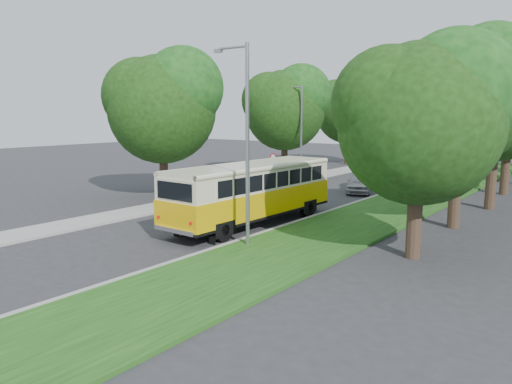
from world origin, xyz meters
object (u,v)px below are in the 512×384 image
Objects in this scene: car_silver at (360,183)px; car_grey at (431,166)px; car_white at (405,175)px; lamppost_near at (246,138)px; car_blue at (412,170)px; lamppost_far at (300,129)px; vintage_bus at (252,194)px.

car_silver is 0.78× the size of car_grey.
car_white is 7.65m from car_grey.
car_grey reaches higher than car_silver.
lamppost_near is 25.96m from car_blue.
lamppost_near is 20.53m from lamppost_far.
lamppost_far is 16.69m from vintage_bus.
car_grey is (7.11, 10.66, -3.42)m from lamppost_far.
vintage_bus is (-2.27, 3.41, -2.87)m from lamppost_near.
lamppost_near reaches higher than car_white.
car_blue is (-2.25, 25.59, -3.73)m from lamppost_near.
lamppost_near is at bearing -98.94° from car_white.
lamppost_far reaches higher than car_silver.
lamppost_far reaches higher than car_blue.
vintage_bus is (6.63, -15.09, -2.61)m from lamppost_far.
lamppost_near is at bearing -54.61° from vintage_bus.
car_blue is at bearing -101.25° from car_grey.
lamppost_near reaches higher than vintage_bus.
vintage_bus reaches higher than car_white.
lamppost_near is 0.79× the size of vintage_bus.
lamppost_near is 1.60× the size of car_grey.
car_grey reaches higher than car_blue.
vintage_bus is 2.60× the size of car_silver.
lamppost_far is at bearing 115.71° from lamppost_near.
car_silver is 13.62m from car_grey.
lamppost_far is 8.81m from car_white.
car_grey is at bearing 90.61° from vintage_bus.
vintage_bus is 2.02× the size of car_grey.
car_grey is (0.53, 13.61, 0.03)m from car_silver.
lamppost_near is 29.45m from car_grey.
lamppost_near is 1.82× the size of car_blue.
car_blue is at bearing 89.68° from car_white.
vintage_bus is at bearing 123.72° from lamppost_near.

